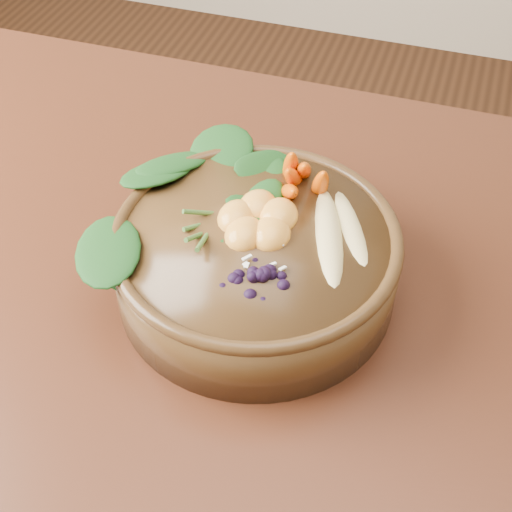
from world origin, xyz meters
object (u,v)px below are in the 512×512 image
blueberry_pile (260,265)px  dining_table (403,384)px  carrot_cluster (305,154)px  stoneware_bowl (256,262)px  banana_halves (341,221)px  kale_heap (211,179)px  mandarin_cluster (258,211)px

blueberry_pile → dining_table: bearing=17.0°
carrot_cluster → stoneware_bowl: bearing=-123.7°
dining_table → stoneware_bowl: (-0.18, 0.01, 0.13)m
banana_halves → blueberry_pile: bearing=-141.5°
kale_heap → carrot_cluster: bearing=29.5°
kale_heap → mandarin_cluster: (0.06, -0.03, -0.01)m
dining_table → blueberry_pile: size_ratio=11.13×
stoneware_bowl → kale_heap: bearing=145.9°
dining_table → stoneware_bowl: stoneware_bowl is taller
dining_table → blueberry_pile: blueberry_pile is taller
carrot_cluster → blueberry_pile: 0.16m
stoneware_bowl → banana_halves: size_ratio=1.73×
mandarin_cluster → kale_heap: bearing=157.2°
dining_table → kale_heap: kale_heap is taller
dining_table → kale_heap: (-0.25, 0.06, 0.20)m
stoneware_bowl → carrot_cluster: (0.03, 0.10, 0.08)m
dining_table → mandarin_cluster: size_ratio=16.21×
kale_heap → banana_halves: 0.15m
stoneware_bowl → blueberry_pile: bearing=-68.1°
kale_heap → mandarin_cluster: bearing=-22.8°
blueberry_pile → carrot_cluster: bearing=89.4°
dining_table → kale_heap: bearing=167.4°
dining_table → banana_halves: bearing=156.5°
banana_halves → stoneware_bowl: bearing=-177.3°
kale_heap → blueberry_pile: bearing=-49.2°
dining_table → stoneware_bowl: 0.23m
kale_heap → blueberry_pile: size_ratio=1.42×
carrot_cluster → mandarin_cluster: 0.09m
kale_heap → mandarin_cluster: size_ratio=2.07×
stoneware_bowl → kale_heap: 0.10m
stoneware_bowl → banana_halves: bearing=21.7°
dining_table → mandarin_cluster: bearing=171.0°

